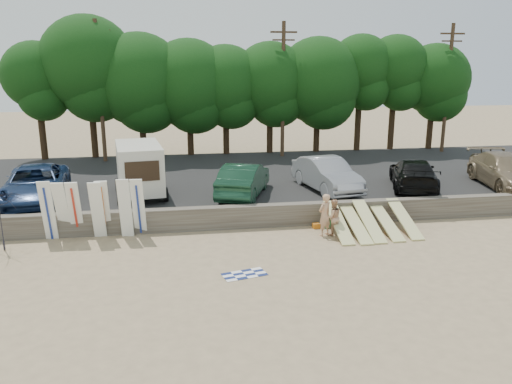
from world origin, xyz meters
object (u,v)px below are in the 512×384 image
car_2 (327,174)px  beachgoer_b (333,217)px  car_0 (36,184)px  box_trailer (139,167)px  car_3 (413,174)px  beachgoer_a (325,215)px  cooler (329,224)px  car_4 (506,171)px  car_1 (244,180)px

car_2 → beachgoer_b: (-1.12, -4.76, -0.76)m
car_0 → box_trailer: bearing=-5.0°
car_0 → car_3: (18.68, -0.36, -0.06)m
car_2 → box_trailer: bearing=167.7°
car_2 → beachgoer_a: size_ratio=2.80×
cooler → car_4: bearing=27.4°
car_0 → cooler: size_ratio=15.76×
car_2 → beachgoer_a: bearing=-118.0°
beachgoer_b → car_4: bearing=-166.8°
cooler → car_2: bearing=86.6°
beachgoer_b → car_2: bearing=-110.5°
beachgoer_a → beachgoer_b: 0.40m
box_trailer → beachgoer_a: size_ratio=2.37×
box_trailer → car_4: box_trailer is taller
car_1 → car_4: 13.86m
car_0 → car_4: car_4 is taller
car_3 → car_4: size_ratio=0.90×
car_0 → car_4: bearing=-9.7°
beachgoer_a → cooler: 1.31m
car_2 → cooler: bearing=-115.3°
car_0 → beachgoer_b: size_ratio=3.86×
car_1 → beachgoer_b: 5.44m
car_3 → beachgoer_b: car_3 is taller
car_0 → car_3: 18.68m
car_0 → car_2: size_ratio=1.18×
box_trailer → beachgoer_a: (7.86, -5.06, -1.24)m
car_4 → car_1: bearing=-171.3°
beachgoer_a → beachgoer_b: (0.37, 0.03, -0.13)m
cooler → car_0: bearing=174.8°
beachgoer_a → cooler: (0.49, 0.96, -0.74)m
beachgoer_a → car_3: bearing=-175.6°
car_2 → car_3: (4.56, -0.33, -0.06)m
beachgoer_a → cooler: beachgoer_a is taller
car_4 → beachgoer_a: 11.74m
car_3 → car_4: (4.96, -0.46, 0.08)m
car_4 → beachgoer_b: size_ratio=3.81×
car_2 → beachgoer_a: 5.06m
car_1 → beachgoer_a: size_ratio=2.74×
car_1 → cooler: 4.95m
car_3 → car_1: bearing=20.5°
car_4 → beachgoer_b: (-10.64, -3.97, -0.78)m
car_3 → cooler: size_ratio=14.00×
car_4 → car_3: bearing=-175.2°
car_3 → cooler: 6.70m
car_2 → car_3: 4.57m
box_trailer → car_2: size_ratio=0.85×
car_0 → car_3: car_0 is taller
car_0 → car_3: size_ratio=1.13×
car_1 → beachgoer_b: (3.22, -4.32, -0.74)m
box_trailer → cooler: (8.35, -4.09, -1.98)m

